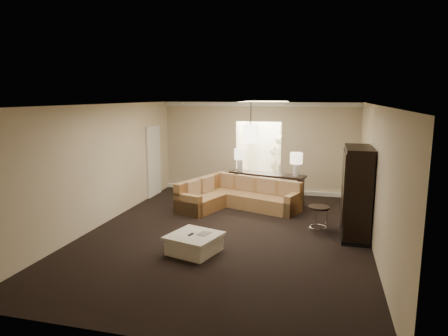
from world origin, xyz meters
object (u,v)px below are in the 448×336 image
(sectional_sofa, at_px, (235,196))
(drink_table, at_px, (319,214))
(coffee_table, at_px, (194,243))
(armoire, at_px, (356,194))
(person, at_px, (278,156))
(console_table, at_px, (267,185))

(sectional_sofa, distance_m, drink_table, 2.63)
(coffee_table, relative_size, armoire, 0.58)
(coffee_table, relative_size, person, 0.61)
(coffee_table, distance_m, armoire, 3.58)
(coffee_table, distance_m, console_table, 4.10)
(sectional_sofa, xyz_separation_m, armoire, (2.97, -1.49, 0.61))
(coffee_table, xyz_separation_m, armoire, (3.04, 1.74, 0.74))
(console_table, bearing_deg, armoire, -32.14)
(coffee_table, height_order, person, person)
(sectional_sofa, bearing_deg, coffee_table, -71.97)
(person, bearing_deg, console_table, 70.65)
(sectional_sofa, xyz_separation_m, person, (0.73, 3.49, 0.60))
(armoire, xyz_separation_m, drink_table, (-0.75, 0.09, -0.51))
(coffee_table, bearing_deg, armoire, 29.75)
(console_table, relative_size, drink_table, 3.83)
(sectional_sofa, distance_m, armoire, 3.38)
(drink_table, bearing_deg, coffee_table, -141.42)
(coffee_table, xyz_separation_m, person, (0.80, 6.72, 0.74))
(armoire, bearing_deg, coffee_table, -150.25)
(coffee_table, bearing_deg, person, 83.22)
(sectional_sofa, relative_size, console_table, 1.44)
(console_table, relative_size, person, 1.20)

